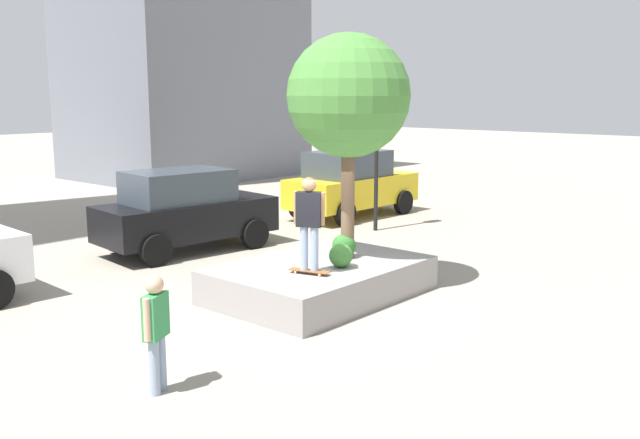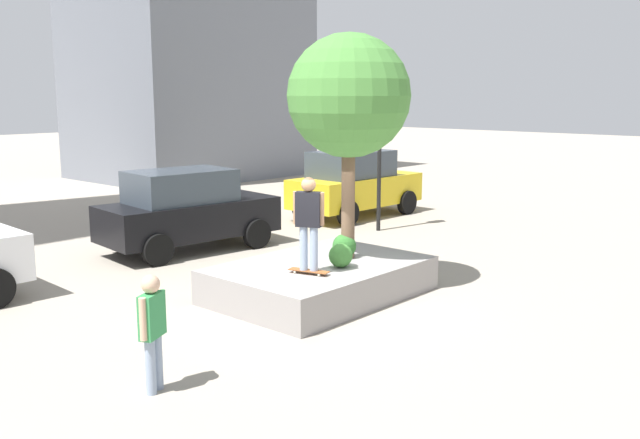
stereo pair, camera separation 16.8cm
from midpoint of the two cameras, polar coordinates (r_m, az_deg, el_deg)
ground_plane at (r=13.84m, az=-0.08°, el=-6.89°), size 120.00×120.00×0.00m
planter_ledge at (r=14.29m, az=0.34°, el=-4.91°), size 4.24×2.92×0.69m
plaza_tree at (r=14.32m, az=2.70°, el=9.92°), size 2.50×2.50×4.59m
boxwood_shrub at (r=13.84m, az=2.04°, el=-2.94°), size 0.47×0.47×0.47m
hedge_clump at (r=14.64m, az=2.32°, el=-2.16°), size 0.50×0.50×0.50m
skateboard at (r=13.37m, az=-0.56°, el=-4.21°), size 0.42×0.83×0.07m
skateboarder at (r=13.14m, az=-0.56°, el=0.20°), size 0.39×0.55×1.78m
sedan_parked at (r=18.53m, az=-10.51°, el=0.78°), size 4.78×2.58×2.13m
taxi_cab at (r=23.33m, az=3.04°, el=2.96°), size 4.80×2.36×2.20m
traffic_light_corner at (r=20.77m, az=5.15°, el=8.18°), size 0.37×0.37×4.94m
bystander_watching at (r=9.92m, az=-13.00°, el=-8.34°), size 0.52×0.37×1.67m
brick_midrise at (r=35.62m, az=-10.54°, el=15.48°), size 9.83×7.87×14.83m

